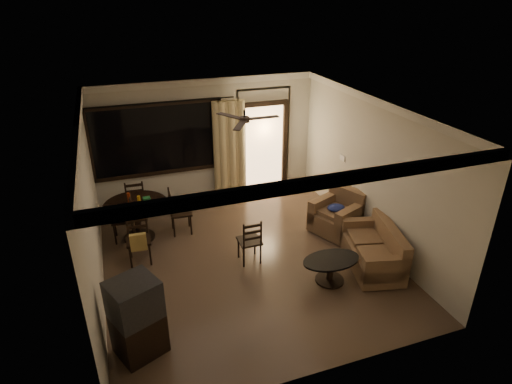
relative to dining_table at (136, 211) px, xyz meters
name	(u,v)px	position (x,y,z in m)	size (l,w,h in m)	color
ground	(246,259)	(1.78, -1.43, -0.60)	(5.50, 5.50, 0.00)	#7F6651
room_shell	(246,133)	(2.37, 0.34, 1.23)	(5.50, 6.70, 5.50)	beige
dining_table	(136,211)	(0.00, 0.00, 0.00)	(1.22, 1.22, 0.98)	black
dining_chair_west	(124,226)	(-0.26, 0.05, -0.32)	(0.45, 0.45, 0.95)	black
dining_chair_east	(181,220)	(0.83, -0.05, -0.32)	(0.45, 0.45, 0.95)	black
dining_chair_south	(140,247)	(-0.05, -0.86, -0.30)	(0.45, 0.50, 0.95)	black
dining_chair_north	(137,207)	(0.05, 0.78, -0.32)	(0.45, 0.45, 0.95)	black
tv_cabinet	(137,318)	(-0.27, -3.03, -0.02)	(0.77, 0.74, 1.16)	black
sofa	(375,251)	(3.88, -2.38, -0.29)	(1.10, 1.59, 0.77)	#452D20
armchair	(338,215)	(3.88, -1.06, -0.25)	(1.12, 1.12, 0.86)	#452D20
coffee_table	(331,266)	(2.92, -2.51, -0.31)	(1.00, 0.60, 0.44)	black
side_chair	(250,248)	(1.82, -1.49, -0.34)	(0.39, 0.39, 0.89)	black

